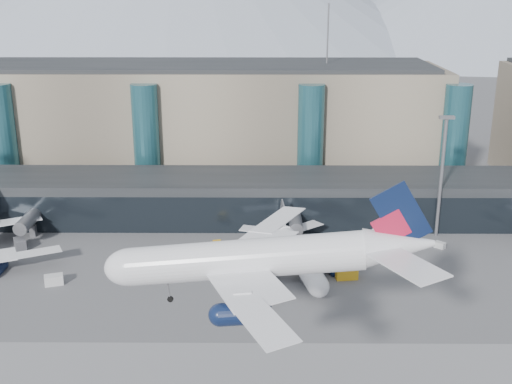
% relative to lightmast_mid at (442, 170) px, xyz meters
% --- Properties ---
extents(ground, '(900.00, 900.00, 0.00)m').
position_rel_lightmast_mid_xyz_m(ground, '(-30.00, -48.00, -14.42)').
color(ground, '#515154').
rests_on(ground, ground).
extents(concourse, '(170.00, 27.00, 10.00)m').
position_rel_lightmast_mid_xyz_m(concourse, '(-30.02, 9.73, -9.45)').
color(concourse, black).
rests_on(concourse, ground).
extents(terminal_main, '(130.00, 30.00, 31.00)m').
position_rel_lightmast_mid_xyz_m(terminal_main, '(-55.00, 42.00, 1.03)').
color(terminal_main, gray).
rests_on(terminal_main, ground).
extents(teal_towers, '(116.40, 19.40, 46.00)m').
position_rel_lightmast_mid_xyz_m(teal_towers, '(-44.99, 26.01, -0.41)').
color(teal_towers, '#225560').
rests_on(teal_towers, ground).
extents(lightmast_mid, '(3.00, 1.20, 25.60)m').
position_rel_lightmast_mid_xyz_m(lightmast_mid, '(0.00, 0.00, 0.00)').
color(lightmast_mid, slate).
rests_on(lightmast_mid, ground).
extents(hero_jet, '(37.52, 38.16, 12.32)m').
position_rel_lightmast_mid_xyz_m(hero_jet, '(-35.19, -61.50, 8.81)').
color(hero_jet, silver).
rests_on(hero_jet, ground).
extents(jet_parked_mid, '(32.16, 32.78, 10.56)m').
position_rel_lightmast_mid_xyz_m(jet_parked_mid, '(-30.46, -15.70, -10.42)').
color(jet_parked_mid, silver).
rests_on(jet_parked_mid, ground).
extents(veh_a, '(3.60, 2.73, 1.80)m').
position_rel_lightmast_mid_xyz_m(veh_a, '(-73.64, -23.75, -13.52)').
color(veh_a, silver).
rests_on(veh_a, ground).
extents(veh_b, '(2.18, 2.90, 1.49)m').
position_rel_lightmast_mid_xyz_m(veh_b, '(-45.69, -7.57, -13.67)').
color(veh_b, gold).
rests_on(veh_b, ground).
extents(veh_c, '(3.64, 3.10, 1.79)m').
position_rel_lightmast_mid_xyz_m(veh_c, '(-28.18, -22.74, -13.52)').
color(veh_c, '#4E4F54').
rests_on(veh_c, ground).
extents(veh_f, '(3.48, 4.19, 2.07)m').
position_rel_lightmast_mid_xyz_m(veh_f, '(-85.29, -7.84, -13.38)').
color(veh_f, '#4E4F54').
rests_on(veh_f, ground).
extents(veh_g, '(2.37, 2.36, 1.23)m').
position_rel_lightmast_mid_xyz_m(veh_g, '(-1.00, -6.71, -13.80)').
color(veh_g, silver).
rests_on(veh_g, ground).
extents(veh_h, '(4.14, 2.56, 2.15)m').
position_rel_lightmast_mid_xyz_m(veh_h, '(-21.62, -20.94, -13.34)').
color(veh_h, gold).
rests_on(veh_h, ground).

